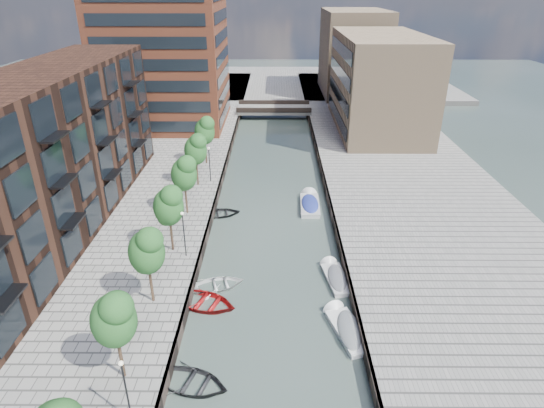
{
  "coord_description": "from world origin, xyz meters",
  "views": [
    {
      "loc": [
        0.3,
        -8.41,
        21.67
      ],
      "look_at": [
        0.0,
        28.86,
        3.5
      ],
      "focal_mm": 30.0,
      "sensor_mm": 36.0,
      "label": 1
    }
  ],
  "objects_px": {
    "sloop_4": "(220,215)",
    "motorboat_4": "(335,277)",
    "car": "(351,130)",
    "motorboat_1": "(346,328)",
    "sloop_2": "(204,305)",
    "tree_4": "(184,172)",
    "tree_3": "(168,204)",
    "tree_2": "(146,249)",
    "bridge": "(274,109)",
    "motorboat_3": "(310,204)",
    "tree_1": "(113,317)",
    "tree_6": "(204,130)",
    "tree_5": "(195,149)",
    "sloop_1": "(192,386)",
    "sloop_3": "(218,287)"
  },
  "relations": [
    {
      "from": "sloop_1",
      "to": "motorboat_4",
      "type": "height_order",
      "value": "motorboat_4"
    },
    {
      "from": "sloop_4",
      "to": "bridge",
      "type": "bearing_deg",
      "value": -18.84
    },
    {
      "from": "sloop_3",
      "to": "sloop_4",
      "type": "xyz_separation_m",
      "value": [
        -1.2,
        12.36,
        0.0
      ]
    },
    {
      "from": "tree_2",
      "to": "bridge",
      "type": "bearing_deg",
      "value": 81.05
    },
    {
      "from": "motorboat_1",
      "to": "sloop_2",
      "type": "bearing_deg",
      "value": 165.73
    },
    {
      "from": "tree_1",
      "to": "tree_5",
      "type": "bearing_deg",
      "value": 90.0
    },
    {
      "from": "sloop_4",
      "to": "motorboat_4",
      "type": "xyz_separation_m",
      "value": [
        10.6,
        -11.15,
        0.19
      ]
    },
    {
      "from": "motorboat_3",
      "to": "sloop_4",
      "type": "bearing_deg",
      "value": -166.02
    },
    {
      "from": "tree_1",
      "to": "tree_6",
      "type": "bearing_deg",
      "value": 90.0
    },
    {
      "from": "tree_5",
      "to": "motorboat_3",
      "type": "relative_size",
      "value": 1.04
    },
    {
      "from": "motorboat_1",
      "to": "car",
      "type": "distance_m",
      "value": 42.93
    },
    {
      "from": "tree_1",
      "to": "car",
      "type": "distance_m",
      "value": 51.8
    },
    {
      "from": "tree_1",
      "to": "sloop_4",
      "type": "bearing_deg",
      "value": 82.11
    },
    {
      "from": "tree_4",
      "to": "bridge",
      "type": "bearing_deg",
      "value": 78.0
    },
    {
      "from": "bridge",
      "to": "tree_1",
      "type": "height_order",
      "value": "tree_1"
    },
    {
      "from": "tree_1",
      "to": "motorboat_1",
      "type": "bearing_deg",
      "value": 20.42
    },
    {
      "from": "tree_4",
      "to": "motorboat_4",
      "type": "height_order",
      "value": "tree_4"
    },
    {
      "from": "motorboat_4",
      "to": "tree_2",
      "type": "bearing_deg",
      "value": -162.9
    },
    {
      "from": "bridge",
      "to": "motorboat_4",
      "type": "xyz_separation_m",
      "value": [
        5.2,
        -49.79,
        -1.2
      ]
    },
    {
      "from": "tree_4",
      "to": "sloop_2",
      "type": "distance_m",
      "value": 14.73
    },
    {
      "from": "tree_1",
      "to": "motorboat_1",
      "type": "distance_m",
      "value": 15.51
    },
    {
      "from": "sloop_3",
      "to": "motorboat_4",
      "type": "bearing_deg",
      "value": -100.46
    },
    {
      "from": "tree_4",
      "to": "motorboat_1",
      "type": "relative_size",
      "value": 1.14
    },
    {
      "from": "motorboat_3",
      "to": "car",
      "type": "relative_size",
      "value": 1.5
    },
    {
      "from": "tree_6",
      "to": "sloop_1",
      "type": "distance_m",
      "value": 35.44
    },
    {
      "from": "bridge",
      "to": "tree_6",
      "type": "relative_size",
      "value": 2.18
    },
    {
      "from": "sloop_1",
      "to": "motorboat_1",
      "type": "bearing_deg",
      "value": -46.2
    },
    {
      "from": "tree_1",
      "to": "tree_5",
      "type": "relative_size",
      "value": 1.0
    },
    {
      "from": "sloop_2",
      "to": "motorboat_3",
      "type": "height_order",
      "value": "motorboat_3"
    },
    {
      "from": "sloop_1",
      "to": "motorboat_1",
      "type": "xyz_separation_m",
      "value": [
        9.86,
        4.94,
        0.2
      ]
    },
    {
      "from": "sloop_1",
      "to": "car",
      "type": "distance_m",
      "value": 50.14
    },
    {
      "from": "tree_1",
      "to": "sloop_1",
      "type": "bearing_deg",
      "value": 2.55
    },
    {
      "from": "sloop_3",
      "to": "motorboat_3",
      "type": "bearing_deg",
      "value": -46.98
    },
    {
      "from": "tree_6",
      "to": "motorboat_1",
      "type": "xyz_separation_m",
      "value": [
        13.73,
        -29.89,
        -5.11
      ]
    },
    {
      "from": "tree_5",
      "to": "car",
      "type": "bearing_deg",
      "value": 43.85
    },
    {
      "from": "tree_2",
      "to": "sloop_1",
      "type": "bearing_deg",
      "value": -60.45
    },
    {
      "from": "tree_4",
      "to": "tree_5",
      "type": "distance_m",
      "value": 7.0
    },
    {
      "from": "tree_1",
      "to": "sloop_3",
      "type": "relative_size",
      "value": 1.43
    },
    {
      "from": "tree_3",
      "to": "sloop_4",
      "type": "bearing_deg",
      "value": 69.67
    },
    {
      "from": "sloop_4",
      "to": "motorboat_3",
      "type": "xyz_separation_m",
      "value": [
        9.42,
        2.35,
        0.23
      ]
    },
    {
      "from": "motorboat_4",
      "to": "car",
      "type": "height_order",
      "value": "car"
    },
    {
      "from": "tree_2",
      "to": "motorboat_3",
      "type": "xyz_separation_m",
      "value": [
        12.52,
        17.71,
        -5.08
      ]
    },
    {
      "from": "car",
      "to": "motorboat_1",
      "type": "bearing_deg",
      "value": -103.71
    },
    {
      "from": "tree_5",
      "to": "motorboat_4",
      "type": "height_order",
      "value": "tree_5"
    },
    {
      "from": "motorboat_1",
      "to": "motorboat_4",
      "type": "height_order",
      "value": "motorboat_1"
    },
    {
      "from": "sloop_1",
      "to": "sloop_3",
      "type": "height_order",
      "value": "sloop_1"
    },
    {
      "from": "car",
      "to": "tree_5",
      "type": "bearing_deg",
      "value": -141.03
    },
    {
      "from": "tree_4",
      "to": "sloop_2",
      "type": "xyz_separation_m",
      "value": [
        3.5,
        -13.29,
        -5.31
      ]
    },
    {
      "from": "sloop_3",
      "to": "motorboat_3",
      "type": "xyz_separation_m",
      "value": [
        8.22,
        14.71,
        0.23
      ]
    },
    {
      "from": "tree_3",
      "to": "motorboat_1",
      "type": "relative_size",
      "value": 1.14
    }
  ]
}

